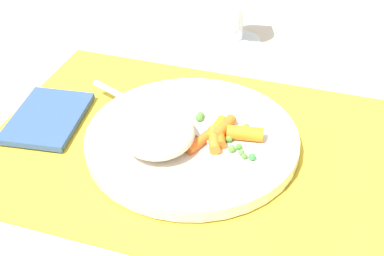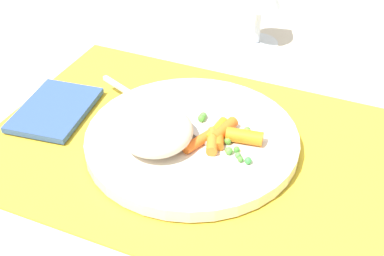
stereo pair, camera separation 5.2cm
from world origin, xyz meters
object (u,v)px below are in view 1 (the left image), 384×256
plate (192,139)px  carrot_portion (223,134)px  rice_mound (158,133)px  napkin (48,117)px  fork (162,117)px

plate → carrot_portion: size_ratio=3.10×
rice_mound → carrot_portion: bearing=29.4°
plate → napkin: plate is taller
plate → fork: size_ratio=1.32×
fork → plate: bearing=-22.6°
carrot_portion → napkin: carrot_portion is taller
fork → napkin: fork is taller
fork → napkin: (-0.15, -0.03, -0.02)m
carrot_portion → fork: (-0.09, 0.02, -0.00)m
plate → carrot_portion: (0.04, 0.00, 0.02)m
rice_mound → fork: rice_mound is taller
rice_mound → fork: (-0.02, 0.06, -0.02)m
carrot_portion → fork: carrot_portion is taller
rice_mound → carrot_portion: size_ratio=1.07×
rice_mound → napkin: size_ratio=0.74×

